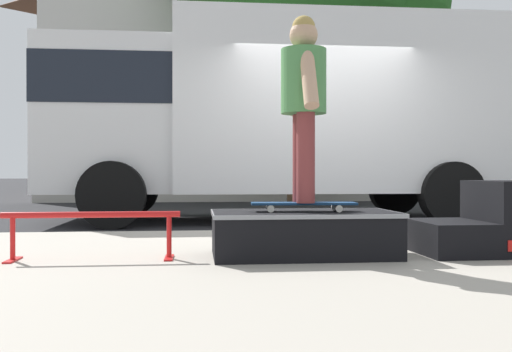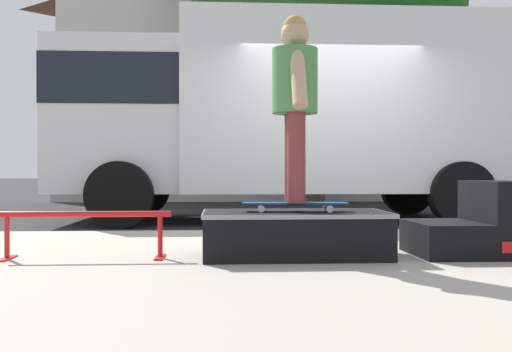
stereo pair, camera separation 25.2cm
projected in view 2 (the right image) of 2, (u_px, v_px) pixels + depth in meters
ground_plane at (349, 235)px, 6.79m from camera, size 140.00×140.00×0.00m
sidewalk_slab at (449, 275)px, 3.79m from camera, size 50.00×5.00×0.12m
skate_box at (295, 232)px, 4.25m from camera, size 1.36×0.72×0.33m
kicker_ramp at (488, 224)px, 4.33m from camera, size 0.97×0.69×0.56m
grind_rail at (84, 224)px, 4.14m from camera, size 1.25×0.28×0.35m
skateboard at (295, 204)px, 4.23m from camera, size 0.79×0.25×0.07m
skater_kid at (295, 92)px, 4.23m from camera, size 0.34×0.71×1.39m
box_truck at (283, 112)px, 8.94m from camera, size 6.91×2.63×3.05m
house_behind at (228, 66)px, 18.69m from camera, size 9.54×8.22×8.40m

